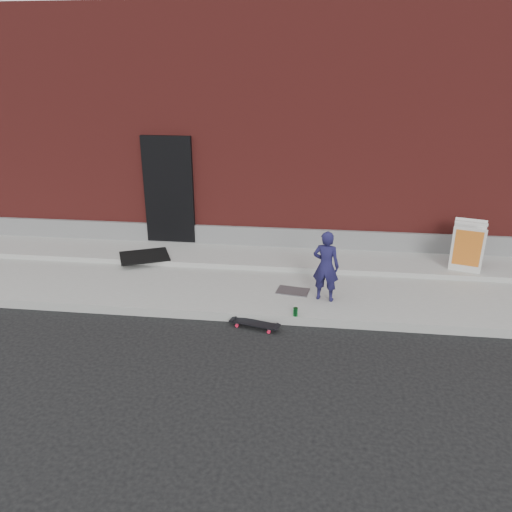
# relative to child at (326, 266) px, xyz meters

# --- Properties ---
(ground) EXTENTS (80.00, 80.00, 0.00)m
(ground) POSITION_rel_child_xyz_m (-0.69, -0.71, -0.76)
(ground) COLOR black
(ground) RESTS_ON ground
(sidewalk) EXTENTS (20.00, 3.00, 0.15)m
(sidewalk) POSITION_rel_child_xyz_m (-0.69, 0.79, -0.68)
(sidewalk) COLOR gray
(sidewalk) RESTS_ON ground
(apron) EXTENTS (20.00, 1.20, 0.10)m
(apron) POSITION_rel_child_xyz_m (-0.69, 1.69, -0.56)
(apron) COLOR gray
(apron) RESTS_ON sidewalk
(building) EXTENTS (20.00, 8.10, 5.00)m
(building) POSITION_rel_child_xyz_m (-0.69, 6.29, 1.74)
(building) COLOR maroon
(building) RESTS_ON ground
(child) EXTENTS (0.50, 0.38, 1.21)m
(child) POSITION_rel_child_xyz_m (0.00, 0.00, 0.00)
(child) COLOR #191640
(child) RESTS_ON sidewalk
(skateboard) EXTENTS (0.80, 0.39, 0.09)m
(skateboard) POSITION_rel_child_xyz_m (-1.08, -0.85, -0.68)
(skateboard) COLOR red
(skateboard) RESTS_ON ground
(pizza_sign) EXTENTS (0.73, 0.80, 0.94)m
(pizza_sign) POSITION_rel_child_xyz_m (2.61, 1.37, -0.04)
(pizza_sign) COLOR silver
(pizza_sign) RESTS_ON apron
(soda_can) EXTENTS (0.10, 0.10, 0.14)m
(soda_can) POSITION_rel_child_xyz_m (-0.46, -0.66, -0.54)
(soda_can) COLOR #197E33
(soda_can) RESTS_ON sidewalk
(doormat) EXTENTS (1.18, 1.09, 0.03)m
(doormat) POSITION_rel_child_xyz_m (-3.59, 1.29, -0.49)
(doormat) COLOR black
(doormat) RESTS_ON apron
(utility_plate) EXTENTS (0.60, 0.44, 0.02)m
(utility_plate) POSITION_rel_child_xyz_m (-0.54, 0.24, -0.60)
(utility_plate) COLOR #5B5B61
(utility_plate) RESTS_ON sidewalk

